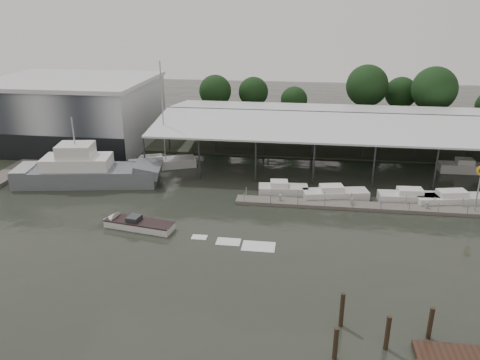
# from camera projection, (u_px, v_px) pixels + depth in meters

# --- Properties ---
(ground) EXTENTS (200.00, 200.00, 0.00)m
(ground) POSITION_uv_depth(u_px,v_px,m) (211.00, 241.00, 44.81)
(ground) COLOR #252A22
(ground) RESTS_ON ground
(land_strip_far) EXTENTS (140.00, 30.00, 0.30)m
(land_strip_far) POSITION_uv_depth(u_px,v_px,m) (256.00, 130.00, 83.71)
(land_strip_far) COLOR #3A4131
(land_strip_far) RESTS_ON ground
(land_strip_west) EXTENTS (20.00, 40.00, 0.30)m
(land_strip_west) POSITION_uv_depth(u_px,v_px,m) (10.00, 140.00, 77.64)
(land_strip_west) COLOR #3A4131
(land_strip_west) RESTS_ON ground
(storage_warehouse) EXTENTS (24.50, 20.50, 10.50)m
(storage_warehouse) POSITION_uv_depth(u_px,v_px,m) (74.00, 112.00, 74.24)
(storage_warehouse) COLOR #ADB4B8
(storage_warehouse) RESTS_ON ground
(covered_boat_shed) EXTENTS (58.24, 24.00, 6.96)m
(covered_boat_shed) POSITION_uv_depth(u_px,v_px,m) (366.00, 118.00, 66.45)
(covered_boat_shed) COLOR #BABCBE
(covered_boat_shed) RESTS_ON ground
(trawler_dock) EXTENTS (3.00, 18.00, 0.50)m
(trawler_dock) POSITION_uv_depth(u_px,v_px,m) (8.00, 175.00, 61.49)
(trawler_dock) COLOR #605C55
(trawler_dock) RESTS_ON ground
(floating_dock) EXTENTS (28.00, 2.00, 1.40)m
(floating_dock) POSITION_uv_depth(u_px,v_px,m) (361.00, 206.00, 52.11)
(floating_dock) COLOR #605C55
(floating_dock) RESTS_ON ground
(shell_fuel_sign) EXTENTS (1.10, 0.18, 5.55)m
(shell_fuel_sign) POSITION_uv_depth(u_px,v_px,m) (480.00, 180.00, 49.27)
(shell_fuel_sign) COLOR #95989B
(shell_fuel_sign) RESTS_ON ground
(grey_trawler) EXTENTS (18.62, 7.75, 8.84)m
(grey_trawler) POSITION_uv_depth(u_px,v_px,m) (88.00, 172.00, 58.76)
(grey_trawler) COLOR slate
(grey_trawler) RESTS_ON ground
(white_sailboat) EXTENTS (9.37, 5.95, 14.70)m
(white_sailboat) POSITION_uv_depth(u_px,v_px,m) (161.00, 163.00, 64.74)
(white_sailboat) COLOR silver
(white_sailboat) RESTS_ON ground
(speedboat_underway) EXTENTS (18.69, 5.21, 2.00)m
(speedboat_underway) POSITION_uv_depth(u_px,v_px,m) (134.00, 224.00, 47.50)
(speedboat_underway) COLOR silver
(speedboat_underway) RESTS_ON ground
(moored_cruiser_0) EXTENTS (6.00, 2.73, 1.70)m
(moored_cruiser_0) POSITION_uv_depth(u_px,v_px,m) (283.00, 189.00, 55.71)
(moored_cruiser_0) COLOR silver
(moored_cruiser_0) RESTS_ON ground
(moored_cruiser_1) EXTENTS (7.79, 3.61, 1.70)m
(moored_cruiser_1) POSITION_uv_depth(u_px,v_px,m) (335.00, 194.00, 54.38)
(moored_cruiser_1) COLOR silver
(moored_cruiser_1) RESTS_ON ground
(moored_cruiser_2) EXTENTS (8.02, 2.69, 1.70)m
(moored_cruiser_2) POSITION_uv_depth(u_px,v_px,m) (413.00, 197.00, 53.46)
(moored_cruiser_2) COLOR silver
(moored_cruiser_2) RESTS_ON ground
(moored_cruiser_3) EXTENTS (9.34, 3.96, 1.70)m
(moored_cruiser_3) POSITION_uv_depth(u_px,v_px,m) (455.00, 199.00, 52.91)
(moored_cruiser_3) COLOR silver
(moored_cruiser_3) RESTS_ON ground
(mooring_pilings) EXTENTS (6.75, 7.40, 3.38)m
(mooring_pilings) POSITION_uv_depth(u_px,v_px,m) (381.00, 348.00, 29.44)
(mooring_pilings) COLOR #352A1A
(mooring_pilings) RESTS_ON ground
(horizon_tree_line) EXTENTS (69.97, 12.65, 11.50)m
(horizon_tree_line) POSITION_uv_depth(u_px,v_px,m) (385.00, 93.00, 83.73)
(horizon_tree_line) COLOR black
(horizon_tree_line) RESTS_ON ground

